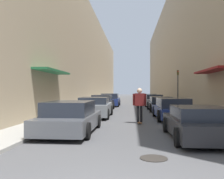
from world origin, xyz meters
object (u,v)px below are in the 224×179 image
at_px(parked_car_left_2, 102,103).
at_px(parked_car_right_4, 149,99).
at_px(manhole_cover, 154,158).
at_px(parked_car_left_1, 95,107).
at_px(parked_car_left_0, 70,118).
at_px(parked_car_right_0, 198,123).
at_px(parked_car_left_3, 110,100).
at_px(parked_car_right_3, 154,101).
at_px(parked_car_right_2, 160,104).
at_px(parked_car_right_1, 172,109).
at_px(skateboarder, 140,102).
at_px(traffic_light, 178,84).

xyz_separation_m(parked_car_left_2, parked_car_right_4, (4.77, 10.78, -0.04)).
xyz_separation_m(parked_car_left_2, manhole_cover, (3.09, -14.96, -0.63)).
distance_m(parked_car_left_1, manhole_cover, 9.95).
bearing_deg(parked_car_left_0, parked_car_right_0, -11.01).
distance_m(parked_car_left_2, parked_car_left_3, 5.58).
relative_size(parked_car_left_3, parked_car_right_3, 1.00).
bearing_deg(parked_car_right_2, parked_car_right_0, -90.07).
bearing_deg(parked_car_right_4, parked_car_right_1, -89.50).
bearing_deg(parked_car_left_1, skateboarder, -45.88).
distance_m(parked_car_right_3, skateboarder, 14.22).
height_order(parked_car_right_4, traffic_light, traffic_light).
bearing_deg(parked_car_left_1, parked_car_right_0, -55.58).
distance_m(parked_car_left_0, parked_car_left_2, 11.40).
bearing_deg(parked_car_left_3, parked_car_right_2, -51.69).
relative_size(parked_car_right_1, manhole_cover, 6.86).
distance_m(parked_car_left_1, parked_car_right_1, 4.83).
relative_size(parked_car_left_3, parked_car_right_0, 1.00).
xyz_separation_m(parked_car_right_0, skateboarder, (-1.94, 4.02, 0.57)).
xyz_separation_m(parked_car_left_1, parked_car_right_0, (4.71, -6.87, -0.07)).
distance_m(parked_car_right_3, traffic_light, 3.80).
height_order(parked_car_right_0, manhole_cover, parked_car_right_0).
bearing_deg(parked_car_left_3, manhole_cover, -81.94).
height_order(parked_car_left_0, parked_car_left_3, parked_car_left_3).
height_order(parked_car_right_2, parked_car_right_3, parked_car_right_3).
bearing_deg(manhole_cover, parked_car_right_1, 78.00).
bearing_deg(parked_car_right_1, parked_car_right_4, 90.50).
bearing_deg(parked_car_right_1, parked_car_left_0, -134.01).
bearing_deg(parked_car_left_3, parked_car_right_0, -75.31).
distance_m(parked_car_left_0, parked_car_left_3, 16.97).
bearing_deg(parked_car_left_1, parked_car_right_4, 74.18).
bearing_deg(traffic_light, skateboarder, -109.44).
bearing_deg(parked_car_left_3, traffic_light, -20.68).
bearing_deg(manhole_cover, parked_car_left_3, 98.06).
xyz_separation_m(parked_car_right_3, traffic_light, (2.04, -2.73, 1.68)).
relative_size(parked_car_right_0, parked_car_right_2, 0.92).
bearing_deg(parked_car_left_0, manhole_cover, -49.54).
bearing_deg(parked_car_left_2, parked_car_right_1, -52.29).
height_order(parked_car_right_1, manhole_cover, parked_car_right_1).
xyz_separation_m(parked_car_left_0, parked_car_left_1, (0.12, 5.93, 0.02)).
relative_size(parked_car_left_2, parked_car_right_3, 1.02).
bearing_deg(skateboarder, parked_car_left_3, 101.22).
relative_size(parked_car_left_0, manhole_cover, 6.46).
xyz_separation_m(parked_car_left_1, parked_car_right_2, (4.72, 5.08, -0.04)).
bearing_deg(parked_car_right_4, manhole_cover, -93.74).
bearing_deg(parked_car_left_0, skateboarder, 46.85).
xyz_separation_m(parked_car_left_0, parked_car_left_2, (-0.05, 11.40, 0.03)).
xyz_separation_m(skateboarder, manhole_cover, (0.15, -6.64, -1.13)).
bearing_deg(parked_car_right_4, parked_car_right_0, -89.74).
bearing_deg(parked_car_left_3, parked_car_left_2, -91.84).
relative_size(parked_car_left_1, traffic_light, 1.24).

